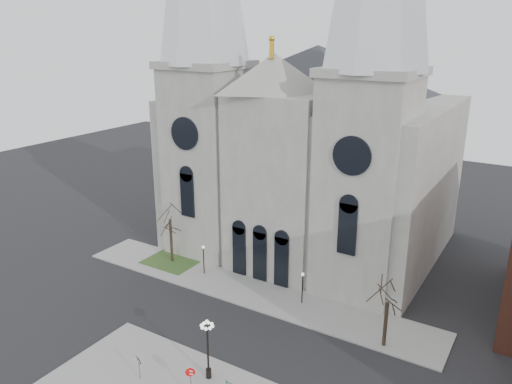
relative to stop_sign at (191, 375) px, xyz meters
The scene contains 11 objects.
ground 6.79m from the stop_sign, 138.71° to the left, with size 160.00×160.00×0.00m, color black.
sidewalk_far 16.18m from the stop_sign, 107.79° to the left, with size 40.00×6.00×0.14m, color gray.
grass_patch 22.86m from the stop_sign, 134.29° to the left, with size 6.00×5.00×0.18m, color #304D21.
cathedral 32.25m from the stop_sign, 100.25° to the left, with size 33.00×26.66×54.00m.
tree_left 23.10m from the stop_sign, 134.29° to the left, with size 3.20×3.20×7.50m.
tree_right 16.91m from the stop_sign, 52.86° to the left, with size 3.20×3.20×6.00m.
ped_lamp_left 19.22m from the stop_sign, 124.61° to the left, with size 0.32×0.32×3.26m.
ped_lamp_right 15.86m from the stop_sign, 86.08° to the left, with size 0.32×0.32×3.26m.
stop_sign is the anchor object (origin of this frame).
globe_lamp 2.62m from the stop_sign, 90.78° to the left, with size 1.45×1.45×5.08m.
one_way_sign 4.52m from the stop_sign, behind, with size 0.77×0.36×1.87m.
Camera 1 is at (24.83, -27.52, 25.56)m, focal length 35.00 mm.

